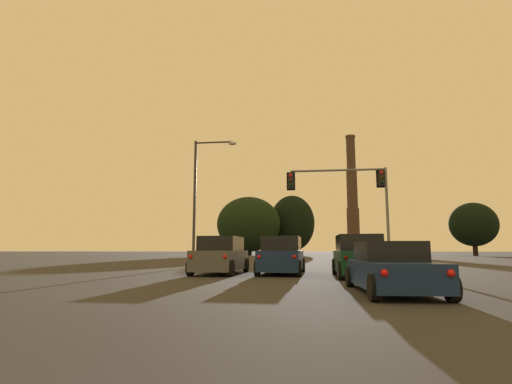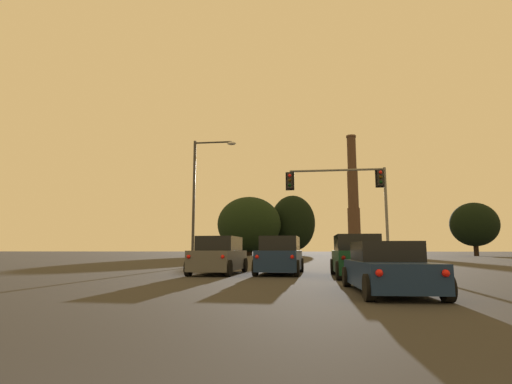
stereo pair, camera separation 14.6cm
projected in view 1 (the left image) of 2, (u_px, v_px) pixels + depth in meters
The scene contains 10 objects.
suv_center_lane_front at pixel (282, 256), 19.94m from camera, with size 2.26×4.96×1.86m.
suv_right_lane_front at pixel (359, 257), 17.68m from camera, with size 2.10×4.91×1.86m.
sedan_right_lane_second at pixel (391, 269), 11.21m from camera, with size 2.17×4.77×1.43m.
suv_left_lane_front at pixel (221, 256), 20.03m from camera, with size 2.23×4.95×1.86m.
traffic_light_overhead_right at pixel (353, 191), 26.08m from camera, with size 6.65×0.50×6.52m.
street_lamp at pixel (201, 189), 28.87m from camera, with size 3.17×0.36×9.16m.
smokestack at pixel (353, 206), 138.92m from camera, with size 6.83×6.83×41.63m.
treeline_far_left at pixel (473, 224), 78.61m from camera, with size 9.06×8.16×10.48m.
treeline_center_left at pixel (249, 224), 85.25m from camera, with size 13.58×12.23×12.50m.
treeline_far_right at pixel (292, 223), 89.63m from camera, with size 9.98×8.98×13.39m.
Camera 1 is at (1.13, -0.92, 1.19)m, focal length 28.00 mm.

